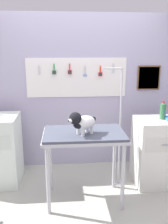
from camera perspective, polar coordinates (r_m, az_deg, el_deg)
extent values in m
cube|color=#ACACA0|center=(3.02, 0.27, -22.63)|extent=(4.40, 4.00, 0.04)
cube|color=#AAA3BF|center=(3.74, -1.42, 4.45)|extent=(4.00, 0.06, 2.30)
cube|color=white|center=(3.67, -1.71, 7.95)|extent=(1.47, 0.02, 0.57)
cylinder|color=gray|center=(3.66, -10.38, 10.67)|extent=(0.01, 0.02, 0.01)
cube|color=silver|center=(3.65, -10.34, 9.49)|extent=(0.03, 0.01, 0.13)
cylinder|color=gray|center=(3.64, -6.97, 11.13)|extent=(0.01, 0.02, 0.01)
cylinder|color=#358E49|center=(3.63, -6.95, 10.25)|extent=(0.02, 0.02, 0.09)
cube|color=#358E49|center=(3.64, -6.91, 9.12)|extent=(0.06, 0.02, 0.06)
cube|color=#333338|center=(3.62, -6.92, 9.09)|extent=(0.05, 0.01, 0.05)
cylinder|color=gray|center=(3.64, -3.35, 11.23)|extent=(0.01, 0.02, 0.01)
cylinder|color=red|center=(3.63, -3.34, 10.35)|extent=(0.02, 0.02, 0.09)
cube|color=red|center=(3.64, -3.32, 9.21)|extent=(0.06, 0.02, 0.06)
cube|color=#333338|center=(3.62, -3.31, 9.19)|extent=(0.05, 0.01, 0.05)
cylinder|color=gray|center=(3.65, 0.23, 10.72)|extent=(0.01, 0.02, 0.01)
cube|color=silver|center=(3.65, 0.15, 9.61)|extent=(0.01, 0.00, 0.11)
cube|color=silver|center=(3.65, 0.34, 9.61)|extent=(0.01, 0.00, 0.11)
torus|color=blue|center=(3.65, 0.04, 8.47)|extent=(0.03, 0.01, 0.03)
torus|color=blue|center=(3.66, 0.45, 8.47)|extent=(0.03, 0.01, 0.03)
cylinder|color=gray|center=(3.68, 3.82, 10.72)|extent=(0.01, 0.02, 0.01)
cylinder|color=red|center=(3.67, 3.82, 9.86)|extent=(0.02, 0.02, 0.09)
cube|color=red|center=(3.68, 3.81, 8.73)|extent=(0.06, 0.02, 0.06)
cube|color=#333338|center=(3.66, 3.84, 8.71)|extent=(0.05, 0.01, 0.05)
cylinder|color=gray|center=(3.71, 6.82, 11.16)|extent=(0.01, 0.02, 0.01)
cube|color=silver|center=(3.71, 6.82, 10.00)|extent=(0.03, 0.01, 0.13)
cube|color=brown|center=(3.88, 14.74, 7.66)|extent=(0.35, 0.02, 0.37)
cube|color=#AE7C4E|center=(3.87, 14.77, 7.65)|extent=(0.31, 0.01, 0.33)
cylinder|color=#B7B7BC|center=(2.81, -8.33, -15.49)|extent=(0.04, 0.04, 0.81)
cylinder|color=#B7B7BC|center=(2.87, 9.00, -14.78)|extent=(0.04, 0.04, 0.81)
cylinder|color=#B7B7BC|center=(3.23, -7.82, -11.26)|extent=(0.04, 0.04, 0.81)
cylinder|color=#B7B7BC|center=(3.29, 7.02, -10.76)|extent=(0.04, 0.04, 0.81)
cube|color=#B7B7BC|center=(2.85, 0.03, -5.49)|extent=(0.95, 0.60, 0.03)
cube|color=#474C5C|center=(2.84, 0.03, -4.90)|extent=(0.92, 0.58, 0.03)
cylinder|color=#B7B7BC|center=(3.56, 7.86, -15.96)|extent=(0.11, 0.11, 0.01)
cylinder|color=#B7B7BC|center=(3.24, 8.34, -3.92)|extent=(0.02, 0.02, 1.58)
cylinder|color=#B7B7BC|center=(3.06, 6.65, 9.98)|extent=(0.24, 0.02, 0.02)
cylinder|color=white|center=(2.69, -0.29, -4.66)|extent=(0.04, 0.04, 0.09)
cylinder|color=white|center=(2.75, -1.33, -4.23)|extent=(0.04, 0.04, 0.09)
cylinder|color=white|center=(2.77, 1.76, -4.13)|extent=(0.04, 0.04, 0.09)
cylinder|color=white|center=(2.83, 0.70, -3.72)|extent=(0.04, 0.04, 0.09)
ellipsoid|color=white|center=(2.73, 0.15, -2.47)|extent=(0.32, 0.29, 0.15)
ellipsoid|color=black|center=(2.68, -1.43, -3.00)|extent=(0.14, 0.15, 0.08)
sphere|color=black|center=(2.64, -2.02, -1.48)|extent=(0.13, 0.13, 0.13)
ellipsoid|color=white|center=(2.61, -3.03, -1.97)|extent=(0.08, 0.08, 0.04)
sphere|color=black|center=(2.59, -3.52, -2.08)|extent=(0.02, 0.02, 0.02)
ellipsoid|color=black|center=(2.60, -1.04, -1.48)|extent=(0.05, 0.05, 0.07)
ellipsoid|color=black|center=(2.69, -2.52, -0.96)|extent=(0.05, 0.05, 0.07)
sphere|color=black|center=(2.80, 2.19, -1.63)|extent=(0.06, 0.06, 0.06)
cube|color=silver|center=(3.53, 17.16, -8.65)|extent=(0.68, 0.52, 0.90)
cylinder|color=#346B43|center=(3.37, 17.79, 0.09)|extent=(0.08, 0.08, 0.20)
cone|color=#346B43|center=(3.34, 17.93, 1.91)|extent=(0.08, 0.08, 0.02)
cylinder|color=red|center=(3.34, 17.96, 2.26)|extent=(0.03, 0.03, 0.02)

